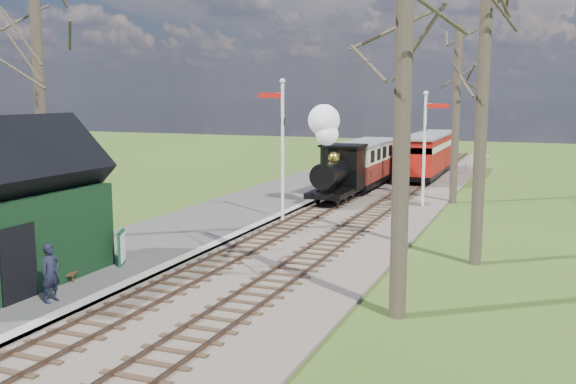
% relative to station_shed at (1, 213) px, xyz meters
% --- Properties ---
extents(ground, '(140.00, 140.00, 0.00)m').
position_rel_station_shed_xyz_m(ground, '(4.30, -4.00, -2.27)').
color(ground, '#365019').
rests_on(ground, ground).
extents(distant_hills, '(114.40, 48.00, 22.02)m').
position_rel_station_shed_xyz_m(distant_hills, '(5.70, 60.38, -18.47)').
color(distant_hills, '#385B23').
rests_on(distant_hills, ground).
extents(ballast_bed, '(8.00, 60.00, 0.10)m').
position_rel_station_shed_xyz_m(ballast_bed, '(5.60, 18.00, -2.22)').
color(ballast_bed, brown).
rests_on(ballast_bed, ground).
extents(track_near, '(1.60, 60.00, 0.15)m').
position_rel_station_shed_xyz_m(track_near, '(4.30, 18.00, -2.17)').
color(track_near, brown).
rests_on(track_near, ground).
extents(track_far, '(1.60, 60.00, 0.15)m').
position_rel_station_shed_xyz_m(track_far, '(6.90, 18.00, -2.17)').
color(track_far, brown).
rests_on(track_far, ground).
extents(platform, '(5.00, 44.00, 0.20)m').
position_rel_station_shed_xyz_m(platform, '(0.80, 10.00, -2.17)').
color(platform, '#474442').
rests_on(platform, ground).
extents(coping_strip, '(0.40, 44.00, 0.21)m').
position_rel_station_shed_xyz_m(coping_strip, '(3.10, 10.00, -2.16)').
color(coping_strip, '#B2AD9E').
rests_on(coping_strip, ground).
extents(station_shed, '(3.25, 6.30, 4.78)m').
position_rel_station_shed_xyz_m(station_shed, '(0.00, 0.00, 0.00)').
color(station_shed, black).
rests_on(station_shed, platform).
extents(semaphore_near, '(1.22, 0.24, 6.22)m').
position_rel_station_shed_xyz_m(semaphore_near, '(3.53, 12.00, 1.35)').
color(semaphore_near, silver).
rests_on(semaphore_near, ground).
extents(semaphore_far, '(1.22, 0.24, 5.72)m').
position_rel_station_shed_xyz_m(semaphore_far, '(8.67, 18.00, 1.08)').
color(semaphore_far, silver).
rests_on(semaphore_far, ground).
extents(bare_trees, '(15.51, 22.39, 12.00)m').
position_rel_station_shed_xyz_m(bare_trees, '(5.63, 6.10, 2.94)').
color(bare_trees, '#382D23').
rests_on(bare_trees, ground).
extents(fence_line, '(12.60, 0.08, 1.00)m').
position_rel_station_shed_xyz_m(fence_line, '(4.60, 32.00, -1.72)').
color(fence_line, slate).
rests_on(fence_line, ground).
extents(locomotive, '(1.95, 4.56, 4.88)m').
position_rel_station_shed_xyz_m(locomotive, '(4.29, 17.30, -0.03)').
color(locomotive, black).
rests_on(locomotive, ground).
extents(coach, '(2.28, 7.81, 2.40)m').
position_rel_station_shed_xyz_m(coach, '(4.30, 23.37, -0.63)').
color(coach, black).
rests_on(coach, ground).
extents(red_carriage_a, '(2.25, 5.57, 2.37)m').
position_rel_station_shed_xyz_m(red_carriage_a, '(6.90, 27.12, -0.65)').
color(red_carriage_a, black).
rests_on(red_carriage_a, ground).
extents(red_carriage_b, '(2.25, 5.57, 2.37)m').
position_rel_station_shed_xyz_m(red_carriage_b, '(6.90, 32.62, -0.65)').
color(red_carriage_b, black).
rests_on(red_carriage_b, ground).
extents(sign_board, '(0.37, 0.71, 1.09)m').
position_rel_station_shed_xyz_m(sign_board, '(1.76, 3.03, -1.52)').
color(sign_board, '#0E4525').
rests_on(sign_board, platform).
extents(bench, '(0.88, 1.35, 0.75)m').
position_rel_station_shed_xyz_m(bench, '(1.18, 1.30, -1.72)').
color(bench, '#432D18').
rests_on(bench, platform).
extents(person, '(0.43, 0.60, 1.55)m').
position_rel_station_shed_xyz_m(person, '(2.33, -0.74, -1.29)').
color(person, black).
rests_on(person, platform).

